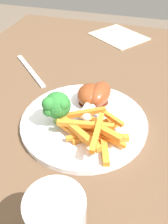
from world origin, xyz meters
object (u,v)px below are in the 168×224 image
dinner_plate (84,122)px  chicken_drumstick_far (90,96)px  dining_table (57,162)px  fork (30,70)px  broccoli_floret_front (58,107)px  chicken_drumstick_extra (99,95)px  carrot_fries_pile (94,131)px  broccoli_floret_middle (55,106)px  chicken_drumstick_near (93,96)px

dinner_plate → chicken_drumstick_far: bearing=3.5°
dining_table → fork: size_ratio=6.57×
dinner_plate → chicken_drumstick_far: 0.06m
dinner_plate → chicken_drumstick_far: chicken_drumstick_far is taller
broccoli_floret_front → chicken_drumstick_extra: 0.10m
broccoli_floret_front → chicken_drumstick_extra: (0.08, -0.06, -0.01)m
dining_table → carrot_fries_pile: size_ratio=8.27×
carrot_fries_pile → fork: (0.21, 0.24, -0.03)m
broccoli_floret_middle → chicken_drumstick_extra: (0.09, -0.06, -0.03)m
broccoli_floret_middle → chicken_drumstick_far: bearing=-26.9°
broccoli_floret_middle → fork: 0.26m
dining_table → dinner_plate: bearing=-59.6°
dinner_plate → chicken_drumstick_extra: size_ratio=1.97×
fork → broccoli_floret_middle: bearing=172.5°
carrot_fries_pile → chicken_drumstick_near: bearing=15.5°
dinner_plate → fork: bearing=51.0°
carrot_fries_pile → dining_table: bearing=82.8°
dinner_plate → broccoli_floret_middle: 0.08m
carrot_fries_pile → fork: carrot_fries_pile is taller
broccoli_floret_middle → fork: (0.20, 0.16, -0.06)m
broccoli_floret_front → dinner_plate: bearing=-67.0°
broccoli_floret_front → chicken_drumstick_near: (0.08, -0.05, -0.02)m
dinner_plate → dining_table: bearing=120.4°
broccoli_floret_front → carrot_fries_pile: size_ratio=0.40×
broccoli_floret_front → carrot_fries_pile: broccoli_floret_front is taller
carrot_fries_pile → dinner_plate: bearing=35.7°
carrot_fries_pile → chicken_drumstick_near: 0.11m
broccoli_floret_front → carrot_fries_pile: (-0.02, -0.08, -0.02)m
carrot_fries_pile → broccoli_floret_front: bearing=73.3°
fork → chicken_drumstick_near: bearing=-163.5°
chicken_drumstick_far → dinner_plate: bearing=-176.5°
broccoli_floret_front → chicken_drumstick_extra: broccoli_floret_front is taller
chicken_drumstick_near → dinner_plate: bearing=177.1°
broccoli_floret_front → fork: broccoli_floret_front is taller
broccoli_floret_front → fork: (0.19, 0.16, -0.05)m
broccoli_floret_middle → chicken_drumstick_extra: 0.11m
carrot_fries_pile → chicken_drumstick_extra: 0.11m
broccoli_floret_front → fork: size_ratio=0.32×
chicken_drumstick_far → chicken_drumstick_extra: (0.01, -0.02, 0.00)m
dining_table → broccoli_floret_front: broccoli_floret_front is taller
chicken_drumstick_near → chicken_drumstick_extra: (0.00, -0.01, 0.00)m
carrot_fries_pile → chicken_drumstick_extra: bearing=8.7°
broccoli_floret_middle → carrot_fries_pile: bearing=-99.8°
chicken_drumstick_far → broccoli_floret_middle: bearing=153.1°
broccoli_floret_front → broccoli_floret_middle: 0.02m
broccoli_floret_middle → chicken_drumstick_extra: broccoli_floret_middle is taller
chicken_drumstick_near → fork: 0.23m
broccoli_floret_front → fork: 0.25m
dining_table → fork: 0.27m
chicken_drumstick_near → chicken_drumstick_far: bearing=115.2°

